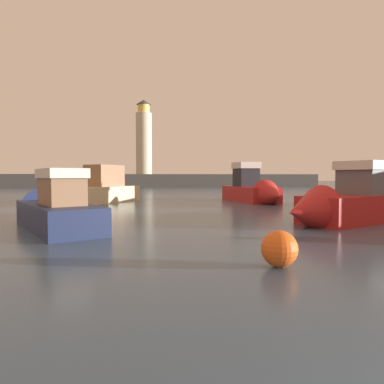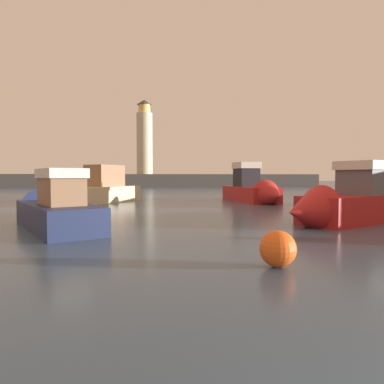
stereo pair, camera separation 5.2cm
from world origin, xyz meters
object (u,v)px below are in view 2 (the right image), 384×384
at_px(lighthouse, 145,139).
at_px(motorboat_1, 51,209).
at_px(motorboat_2, 353,202).
at_px(motorboat_4, 255,190).
at_px(mooring_buoy, 278,249).
at_px(motorboat_5, 84,192).

height_order(lighthouse, motorboat_1, lighthouse).
distance_m(motorboat_2, motorboat_4, 11.69).
bearing_deg(mooring_buoy, motorboat_4, 72.34).
bearing_deg(mooring_buoy, lighthouse, 91.58).
xyz_separation_m(motorboat_2, mooring_buoy, (-5.90, -6.30, -0.48)).
height_order(motorboat_2, motorboat_5, motorboat_5).
relative_size(motorboat_2, mooring_buoy, 10.46).
xyz_separation_m(lighthouse, motorboat_2, (7.57, -54.25, -8.24)).
relative_size(motorboat_4, mooring_buoy, 10.49).
xyz_separation_m(motorboat_1, motorboat_5, (-0.45, 10.97, 0.15)).
height_order(motorboat_5, mooring_buoy, motorboat_5).
distance_m(motorboat_1, mooring_buoy, 9.42).
relative_size(motorboat_4, motorboat_5, 0.92).
distance_m(motorboat_4, mooring_buoy, 18.88).
relative_size(motorboat_5, mooring_buoy, 11.43).
bearing_deg(motorboat_2, motorboat_4, 90.85).
xyz_separation_m(motorboat_4, motorboat_5, (-12.39, 0.07, -0.05)).
distance_m(lighthouse, mooring_buoy, 61.19).
bearing_deg(lighthouse, motorboat_2, -82.05).
bearing_deg(motorboat_2, motorboat_5, 136.91).
height_order(lighthouse, motorboat_2, lighthouse).
relative_size(lighthouse, motorboat_4, 1.75).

